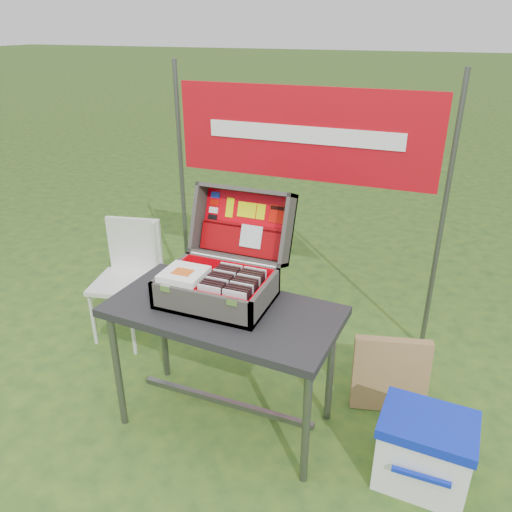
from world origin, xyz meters
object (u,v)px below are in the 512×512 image
at_px(table, 225,367).
at_px(cardboard_box, 390,375).
at_px(suitcase, 221,253).
at_px(chair, 123,284).
at_px(cooler, 424,451).

distance_m(table, cardboard_box, 0.88).
distance_m(suitcase, chair, 1.08).
bearing_deg(cooler, chair, 168.62).
relative_size(cooler, cardboard_box, 0.97).
bearing_deg(table, cardboard_box, 32.45).
xyz_separation_m(cooler, chair, (-1.91, 0.48, 0.21)).
distance_m(suitcase, cardboard_box, 1.12).
bearing_deg(cardboard_box, suitcase, -173.20).
xyz_separation_m(cooler, cardboard_box, (-0.21, 0.44, 0.03)).
bearing_deg(cardboard_box, cooler, -78.43).
relative_size(cooler, chair, 0.52).
relative_size(chair, cardboard_box, 1.88).
bearing_deg(suitcase, cardboard_box, 21.04).
distance_m(cooler, cardboard_box, 0.49).
bearing_deg(chair, cooler, -26.37).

